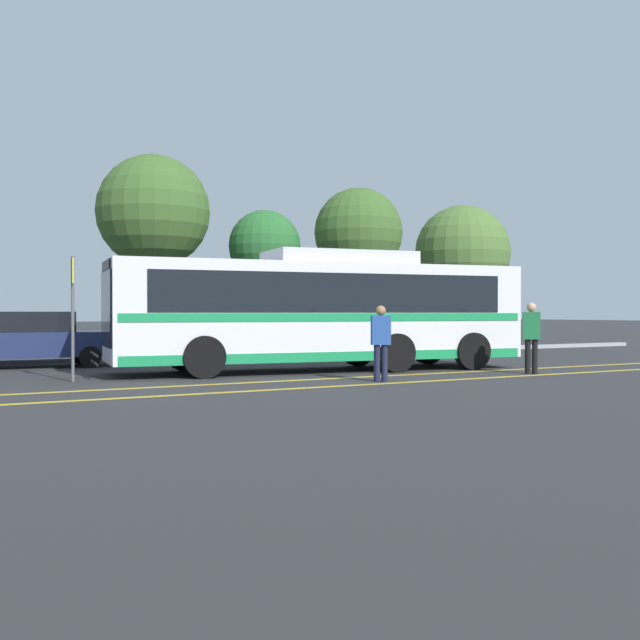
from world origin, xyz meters
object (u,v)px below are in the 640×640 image
(parked_car_1, at_px, (32,340))
(tree_1, at_px, (358,233))
(tree_2, at_px, (153,212))
(tree_0, at_px, (265,247))
(pedestrian_0, at_px, (381,338))
(transit_bus, at_px, (321,310))
(pedestrian_1, at_px, (531,333))
(tree_3, at_px, (462,253))
(bus_stop_sign, at_px, (73,303))

(parked_car_1, bearing_deg, tree_1, -70.40)
(parked_car_1, height_order, tree_2, tree_2)
(tree_0, bearing_deg, tree_1, -2.85)
(tree_0, bearing_deg, pedestrian_0, -103.31)
(parked_car_1, distance_m, tree_0, 10.61)
(parked_car_1, height_order, tree_0, tree_0)
(transit_bus, distance_m, pedestrian_1, 5.41)
(tree_1, height_order, tree_2, tree_2)
(pedestrian_1, bearing_deg, pedestrian_0, -140.14)
(transit_bus, distance_m, tree_1, 11.73)
(tree_1, bearing_deg, tree_2, 170.43)
(transit_bus, bearing_deg, tree_1, -29.30)
(pedestrian_0, distance_m, tree_1, 14.83)
(pedestrian_1, bearing_deg, tree_1, 118.65)
(pedestrian_1, relative_size, tree_0, 0.32)
(pedestrian_0, bearing_deg, tree_2, 117.82)
(pedestrian_1, xyz_separation_m, tree_0, (-1.47, 12.68, 3.06))
(pedestrian_1, xyz_separation_m, tree_3, (8.10, 12.38, 3.17))
(bus_stop_sign, relative_size, tree_3, 0.44)
(pedestrian_0, relative_size, pedestrian_1, 0.95)
(parked_car_1, xyz_separation_m, tree_0, (9.12, 4.29, 3.30))
(parked_car_1, relative_size, tree_2, 0.64)
(transit_bus, height_order, tree_0, tree_0)
(transit_bus, distance_m, parked_car_1, 8.19)
(tree_2, bearing_deg, tree_1, -9.57)
(tree_0, xyz_separation_m, tree_2, (-4.05, 1.18, 1.24))
(tree_0, xyz_separation_m, tree_3, (9.57, -0.30, 0.11))
(bus_stop_sign, height_order, tree_0, tree_0)
(tree_1, bearing_deg, bus_stop_sign, -145.19)
(transit_bus, height_order, parked_car_1, transit_bus)
(pedestrian_0, distance_m, tree_2, 14.50)
(tree_1, bearing_deg, parked_car_1, -162.90)
(tree_2, bearing_deg, bus_stop_sign, -115.08)
(pedestrian_0, distance_m, bus_stop_sign, 6.87)
(tree_3, bearing_deg, bus_stop_sign, -154.02)
(transit_bus, xyz_separation_m, tree_1, (6.79, 9.01, 3.22))
(parked_car_1, relative_size, tree_0, 0.87)
(tree_0, height_order, tree_1, tree_1)
(pedestrian_0, bearing_deg, tree_1, 83.45)
(transit_bus, height_order, tree_3, tree_3)
(bus_stop_sign, height_order, tree_2, tree_2)
(pedestrian_0, relative_size, tree_2, 0.23)
(parked_car_1, bearing_deg, tree_0, -62.30)
(transit_bus, height_order, tree_2, tree_2)
(bus_stop_sign, xyz_separation_m, tree_0, (8.97, 9.34, 2.34))
(transit_bus, relative_size, tree_3, 1.80)
(pedestrian_1, relative_size, tree_1, 0.27)
(transit_bus, bearing_deg, parked_car_1, 60.55)
(pedestrian_1, height_order, tree_1, tree_1)
(transit_bus, relative_size, bus_stop_sign, 4.08)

